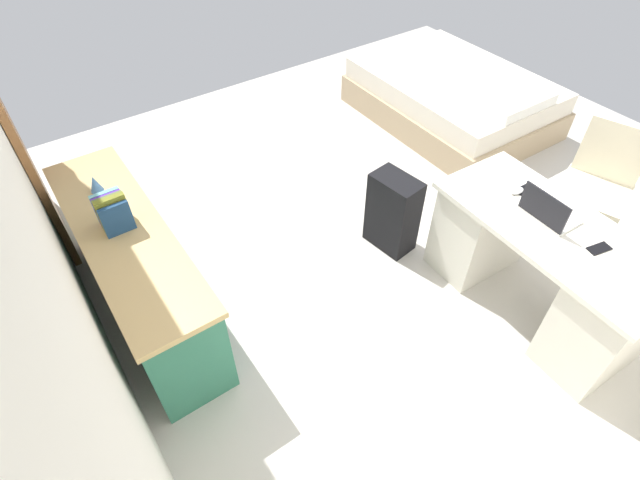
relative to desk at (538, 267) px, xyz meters
name	(u,v)px	position (x,y,z in m)	size (l,w,h in m)	color
ground_plane	(417,224)	(1.02, 0.03, -0.38)	(5.94, 5.94, 0.00)	beige
wall_back	(18,209)	(1.02, 2.50, 1.02)	(4.23, 0.10, 2.80)	white
door_wooden	(6,119)	(2.58, 2.42, 0.64)	(0.88, 0.05, 2.04)	#936038
desk	(538,267)	(0.00, 0.00, 0.00)	(1.47, 0.73, 0.73)	silver
office_chair	(592,194)	(0.22, -0.90, 0.04)	(0.58, 0.58, 0.94)	black
credenza	(138,271)	(1.46, 2.12, -0.02)	(1.80, 0.48, 0.73)	#2D7056
bed	(453,98)	(2.03, -1.36, -0.14)	(1.93, 1.44, 0.58)	tan
suitcase_black	(393,213)	(0.99, 0.36, -0.07)	(0.36, 0.22, 0.62)	black
laptop	(548,212)	(0.09, -0.01, 0.40)	(0.32, 0.24, 0.21)	silver
computer_mouse	(517,191)	(0.35, -0.07, 0.36)	(0.06, 0.10, 0.03)	white
cell_phone_near_laptop	(599,249)	(-0.25, -0.04, 0.35)	(0.07, 0.14, 0.01)	black
cell_phone_by_mouse	(525,189)	(0.34, -0.13, 0.35)	(0.07, 0.14, 0.01)	black
book_row	(113,212)	(1.52, 2.12, 0.45)	(0.19, 0.17, 0.23)	navy
figurine_small	(95,184)	(1.91, 2.12, 0.40)	(0.08, 0.08, 0.11)	#4C7FBF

